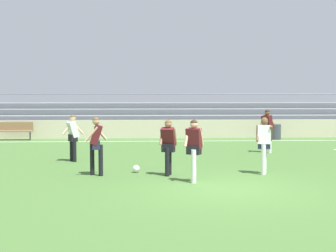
{
  "coord_description": "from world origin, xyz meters",
  "views": [
    {
      "loc": [
        -2.04,
        -11.75,
        2.41
      ],
      "look_at": [
        -1.22,
        4.74,
        1.25
      ],
      "focal_mm": 51.81,
      "sensor_mm": 36.0,
      "label": 1
    }
  ],
  "objects_px": {
    "player_dark_pressing_high": "(168,143)",
    "player_white_challenging": "(264,140)",
    "trash_bin": "(275,132)",
    "player_dark_overlapping": "(96,141)",
    "player_dark_wide_left": "(267,127)",
    "player_dark_trailing_run": "(194,145)",
    "bleacher_stand": "(219,117)",
    "bench_near_bin": "(15,129)",
    "player_white_wide_right": "(73,134)",
    "soccer_ball": "(136,169)"
  },
  "relations": [
    {
      "from": "bench_near_bin",
      "to": "player_white_challenging",
      "type": "distance_m",
      "value": 14.58
    },
    {
      "from": "trash_bin",
      "to": "player_dark_overlapping",
      "type": "xyz_separation_m",
      "value": [
        -8.08,
        -10.38,
        0.62
      ]
    },
    {
      "from": "player_dark_wide_left",
      "to": "soccer_ball",
      "type": "height_order",
      "value": "player_dark_wide_left"
    },
    {
      "from": "bench_near_bin",
      "to": "player_dark_pressing_high",
      "type": "xyz_separation_m",
      "value": [
        7.19,
        -10.71,
        0.41
      ]
    },
    {
      "from": "bench_near_bin",
      "to": "soccer_ball",
      "type": "relative_size",
      "value": 8.18
    },
    {
      "from": "player_dark_pressing_high",
      "to": "player_white_wide_right",
      "type": "xyz_separation_m",
      "value": [
        -3.17,
        3.02,
        0.01
      ]
    },
    {
      "from": "bleacher_stand",
      "to": "player_dark_overlapping",
      "type": "distance_m",
      "value": 14.86
    },
    {
      "from": "player_dark_wide_left",
      "to": "player_dark_trailing_run",
      "type": "height_order",
      "value": "player_dark_wide_left"
    },
    {
      "from": "player_dark_wide_left",
      "to": "player_dark_pressing_high",
      "type": "bearing_deg",
      "value": -129.31
    },
    {
      "from": "player_dark_pressing_high",
      "to": "player_white_challenging",
      "type": "height_order",
      "value": "player_white_challenging"
    },
    {
      "from": "trash_bin",
      "to": "player_dark_pressing_high",
      "type": "height_order",
      "value": "player_dark_pressing_high"
    },
    {
      "from": "trash_bin",
      "to": "player_dark_wide_left",
      "type": "relative_size",
      "value": 0.45
    },
    {
      "from": "trash_bin",
      "to": "player_dark_trailing_run",
      "type": "bearing_deg",
      "value": -114.94
    },
    {
      "from": "bleacher_stand",
      "to": "trash_bin",
      "type": "height_order",
      "value": "bleacher_stand"
    },
    {
      "from": "player_white_wide_right",
      "to": "soccer_ball",
      "type": "distance_m",
      "value": 3.41
    },
    {
      "from": "trash_bin",
      "to": "player_dark_wide_left",
      "type": "xyz_separation_m",
      "value": [
        -1.81,
        -5.37,
        0.64
      ]
    },
    {
      "from": "player_white_wide_right",
      "to": "soccer_ball",
      "type": "height_order",
      "value": "player_white_wide_right"
    },
    {
      "from": "trash_bin",
      "to": "player_dark_pressing_high",
      "type": "bearing_deg",
      "value": -119.77
    },
    {
      "from": "bench_near_bin",
      "to": "player_dark_trailing_run",
      "type": "distance_m",
      "value": 14.13
    },
    {
      "from": "player_dark_overlapping",
      "to": "player_dark_trailing_run",
      "type": "relative_size",
      "value": 1.01
    },
    {
      "from": "player_white_wide_right",
      "to": "player_white_challenging",
      "type": "height_order",
      "value": "player_white_challenging"
    },
    {
      "from": "player_dark_wide_left",
      "to": "soccer_ball",
      "type": "distance_m",
      "value": 6.91
    },
    {
      "from": "bench_near_bin",
      "to": "player_dark_pressing_high",
      "type": "distance_m",
      "value": 12.91
    },
    {
      "from": "bleacher_stand",
      "to": "player_dark_wide_left",
      "type": "xyz_separation_m",
      "value": [
        0.56,
        -8.71,
        0.05
      ]
    },
    {
      "from": "bleacher_stand",
      "to": "player_dark_overlapping",
      "type": "relative_size",
      "value": 16.5
    },
    {
      "from": "bleacher_stand",
      "to": "trash_bin",
      "type": "bearing_deg",
      "value": -54.64
    },
    {
      "from": "player_dark_pressing_high",
      "to": "player_dark_wide_left",
      "type": "bearing_deg",
      "value": 50.69
    },
    {
      "from": "player_white_wide_right",
      "to": "player_dark_trailing_run",
      "type": "bearing_deg",
      "value": -47.03
    },
    {
      "from": "bleacher_stand",
      "to": "player_white_wide_right",
      "type": "height_order",
      "value": "bleacher_stand"
    },
    {
      "from": "player_dark_overlapping",
      "to": "player_dark_wide_left",
      "type": "height_order",
      "value": "player_dark_wide_left"
    },
    {
      "from": "bench_near_bin",
      "to": "player_dark_trailing_run",
      "type": "relative_size",
      "value": 1.07
    },
    {
      "from": "bleacher_stand",
      "to": "trash_bin",
      "type": "xyz_separation_m",
      "value": [
        2.37,
        -3.34,
        -0.59
      ]
    },
    {
      "from": "bleacher_stand",
      "to": "player_dark_overlapping",
      "type": "xyz_separation_m",
      "value": [
        -5.71,
        -13.71,
        0.03
      ]
    },
    {
      "from": "player_dark_overlapping",
      "to": "soccer_ball",
      "type": "height_order",
      "value": "player_dark_overlapping"
    },
    {
      "from": "trash_bin",
      "to": "player_dark_trailing_run",
      "type": "xyz_separation_m",
      "value": [
        -5.37,
        -11.55,
        0.61
      ]
    },
    {
      "from": "trash_bin",
      "to": "player_dark_overlapping",
      "type": "height_order",
      "value": "player_dark_overlapping"
    },
    {
      "from": "player_dark_wide_left",
      "to": "player_white_challenging",
      "type": "distance_m",
      "value": 5.19
    },
    {
      "from": "bleacher_stand",
      "to": "player_white_challenging",
      "type": "xyz_separation_m",
      "value": [
        -0.81,
        -13.72,
        0.02
      ]
    },
    {
      "from": "player_dark_wide_left",
      "to": "player_white_wide_right",
      "type": "bearing_deg",
      "value": -164.05
    },
    {
      "from": "player_white_wide_right",
      "to": "player_white_challenging",
      "type": "relative_size",
      "value": 0.97
    },
    {
      "from": "player_dark_wide_left",
      "to": "player_white_challenging",
      "type": "relative_size",
      "value": 1.02
    },
    {
      "from": "player_dark_pressing_high",
      "to": "player_white_challenging",
      "type": "xyz_separation_m",
      "value": [
        2.82,
        0.12,
        0.04
      ]
    },
    {
      "from": "bleacher_stand",
      "to": "bench_near_bin",
      "type": "relative_size",
      "value": 15.49
    },
    {
      "from": "trash_bin",
      "to": "player_white_challenging",
      "type": "bearing_deg",
      "value": -107.03
    },
    {
      "from": "bench_near_bin",
      "to": "trash_bin",
      "type": "height_order",
      "value": "bench_near_bin"
    },
    {
      "from": "bench_near_bin",
      "to": "soccer_ball",
      "type": "bearing_deg",
      "value": -58.33
    },
    {
      "from": "trash_bin",
      "to": "player_dark_trailing_run",
      "type": "distance_m",
      "value": 12.76
    },
    {
      "from": "bleacher_stand",
      "to": "soccer_ball",
      "type": "bearing_deg",
      "value": -109.05
    },
    {
      "from": "player_dark_overlapping",
      "to": "player_white_challenging",
      "type": "distance_m",
      "value": 4.9
    },
    {
      "from": "bench_near_bin",
      "to": "player_dark_wide_left",
      "type": "relative_size",
      "value": 1.05
    }
  ]
}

